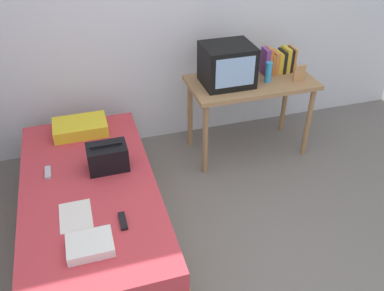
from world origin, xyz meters
name	(u,v)px	position (x,y,z in m)	size (l,w,h in m)	color
ground_plane	(250,273)	(0.00, 0.00, 0.00)	(8.00, 8.00, 0.00)	slate
wall_back	(174,10)	(0.00, 2.00, 1.30)	(5.20, 0.10, 2.60)	silver
bed	(93,210)	(-1.01, 0.73, 0.23)	(1.00, 2.00, 0.47)	#9E754C
desk	(251,90)	(0.58, 1.45, 0.66)	(1.16, 0.60, 0.76)	#9E754C
tv	(227,65)	(0.33, 1.47, 0.94)	(0.44, 0.39, 0.36)	black
water_bottle	(268,72)	(0.71, 1.39, 0.86)	(0.06, 0.06, 0.19)	#3399DB
book_row	(278,61)	(0.89, 1.57, 0.87)	(0.31, 0.17, 0.25)	#7A3D89
picture_frame	(299,73)	(0.98, 1.32, 0.84)	(0.11, 0.02, 0.15)	#B27F4C
pillow	(80,127)	(-1.00, 1.48, 0.53)	(0.45, 0.30, 0.10)	yellow
handbag	(108,157)	(-0.83, 0.90, 0.57)	(0.30, 0.20, 0.23)	black
magazine	(76,216)	(-1.11, 0.43, 0.48)	(0.21, 0.29, 0.01)	white
remote_dark	(123,221)	(-0.82, 0.28, 0.48)	(0.04, 0.16, 0.02)	black
remote_silver	(48,172)	(-1.28, 0.96, 0.48)	(0.04, 0.14, 0.02)	#B7B7BC
folded_towel	(90,245)	(-1.05, 0.12, 0.50)	(0.28, 0.22, 0.06)	white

